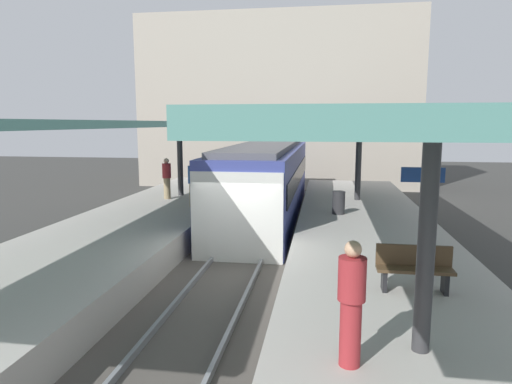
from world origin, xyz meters
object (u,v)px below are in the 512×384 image
platform_sign (422,194)px  passenger_far_end (167,178)px  litter_bin (339,203)px  passenger_mid_platform (193,183)px  commuter_train (266,181)px  passenger_near_bench (351,302)px  platform_bench (414,267)px

platform_sign → passenger_far_end: (-8.58, 7.84, -0.74)m
litter_bin → passenger_mid_platform: (-5.40, 0.50, 0.53)m
commuter_train → passenger_mid_platform: size_ratio=7.41×
platform_sign → passenger_near_bench: 4.74m
litter_bin → platform_sign: bearing=-74.6°
passenger_far_end → commuter_train: bearing=12.6°
commuter_train → platform_sign: 9.88m
commuter_train → litter_bin: bearing=-46.2°
platform_bench → passenger_far_end: size_ratio=0.82×
commuter_train → litter_bin: size_ratio=16.49×
platform_sign → passenger_mid_platform: (-6.96, 6.18, -0.69)m
platform_bench → platform_sign: (0.37, 1.47, 1.16)m
commuter_train → passenger_mid_platform: commuter_train is taller
commuter_train → litter_bin: commuter_train is taller
platform_bench → passenger_mid_platform: passenger_mid_platform is taller
platform_sign → platform_bench: bearing=-104.1°
passenger_mid_platform → platform_sign: bearing=-41.6°
commuter_train → passenger_mid_platform: 3.56m
platform_bench → passenger_mid_platform: bearing=130.7°
commuter_train → passenger_near_bench: commuter_train is taller
commuter_train → passenger_far_end: size_ratio=7.74×
passenger_near_bench → passenger_mid_platform: size_ratio=0.94×
litter_bin → passenger_near_bench: (-0.14, -10.04, 0.47)m
passenger_mid_platform → passenger_near_bench: bearing=-63.5°
platform_bench → commuter_train: bearing=112.0°
commuter_train → passenger_far_end: 4.18m
platform_sign → litter_bin: 6.02m
litter_bin → passenger_mid_platform: passenger_mid_platform is taller
platform_bench → passenger_mid_platform: 10.11m
passenger_far_end → litter_bin: bearing=-17.0°
passenger_mid_platform → passenger_far_end: 2.32m
platform_bench → passenger_near_bench: size_ratio=0.83×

